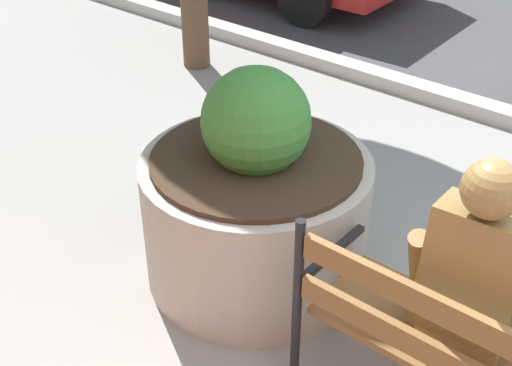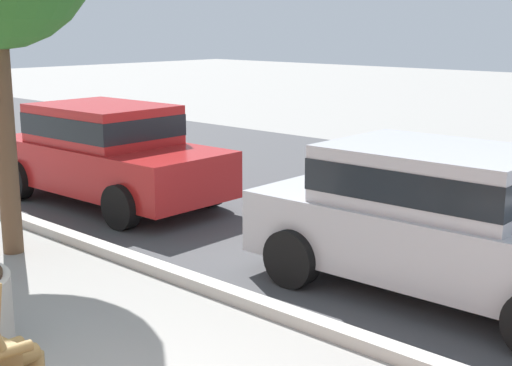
% 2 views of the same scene
% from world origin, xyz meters
% --- Properties ---
extents(curb_stone, '(60.00, 0.20, 0.12)m').
position_xyz_m(curb_stone, '(0.00, 2.90, 0.06)').
color(curb_stone, '#B2AFA8').
rests_on(curb_stone, ground).
extents(parked_car_red, '(4.15, 2.03, 1.56)m').
position_xyz_m(parked_car_red, '(-5.44, 4.52, 0.84)').
color(parked_car_red, '#B21E1E').
rests_on(parked_car_red, ground).
extents(parked_car_silver, '(4.15, 2.03, 1.56)m').
position_xyz_m(parked_car_silver, '(0.39, 4.52, 0.84)').
color(parked_car_silver, '#B7B7BC').
rests_on(parked_car_silver, ground).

